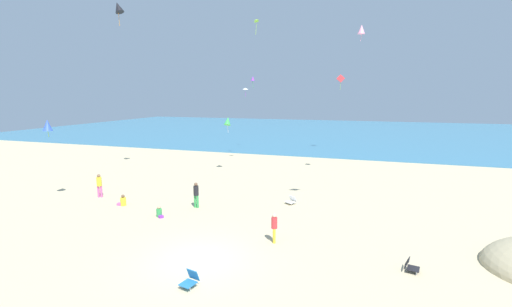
# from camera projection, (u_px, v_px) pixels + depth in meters

# --- Properties ---
(ground_plane) EXTENTS (120.00, 120.00, 0.00)m
(ground_plane) POSITION_uv_depth(u_px,v_px,m) (266.00, 196.00, 24.14)
(ground_plane) COLOR #C6B58C
(ocean_water) EXTENTS (120.00, 60.00, 0.05)m
(ocean_water) POSITION_uv_depth(u_px,v_px,m) (333.00, 131.00, 67.40)
(ocean_water) COLOR teal
(ocean_water) RESTS_ON ground_plane
(beach_chair_far_right) EXTENTS (0.63, 0.75, 0.62)m
(beach_chair_far_right) POSITION_uv_depth(u_px,v_px,m) (190.00, 279.00, 12.64)
(beach_chair_far_right) COLOR #2370B2
(beach_chair_far_right) RESTS_ON ground_plane
(beach_chair_far_left) EXTENTS (0.82, 0.81, 0.53)m
(beach_chair_far_left) POSITION_uv_depth(u_px,v_px,m) (291.00, 200.00, 22.31)
(beach_chair_far_left) COLOR white
(beach_chair_far_left) RESTS_ON ground_plane
(beach_chair_near_camera) EXTENTS (0.64, 0.61, 0.52)m
(beach_chair_near_camera) POSITION_uv_depth(u_px,v_px,m) (410.00, 266.00, 13.73)
(beach_chair_near_camera) COLOR black
(beach_chair_near_camera) RESTS_ON ground_plane
(person_0) EXTENTS (0.36, 0.36, 1.44)m
(person_0) POSITION_uv_depth(u_px,v_px,m) (274.00, 226.00, 16.35)
(person_0) COLOR yellow
(person_0) RESTS_ON ground_plane
(person_1) EXTENTS (0.34, 0.34, 1.61)m
(person_1) POSITION_uv_depth(u_px,v_px,m) (196.00, 193.00, 21.46)
(person_1) COLOR green
(person_1) RESTS_ON ground_plane
(person_2) EXTENTS (0.44, 0.44, 1.64)m
(person_2) POSITION_uv_depth(u_px,v_px,m) (99.00, 184.00, 23.64)
(person_2) COLOR #D8599E
(person_2) RESTS_ON ground_plane
(person_3) EXTENTS (0.61, 0.40, 0.72)m
(person_3) POSITION_uv_depth(u_px,v_px,m) (123.00, 201.00, 21.99)
(person_3) COLOR yellow
(person_3) RESTS_ON ground_plane
(person_4) EXTENTS (0.58, 0.51, 0.65)m
(person_4) POSITION_uv_depth(u_px,v_px,m) (159.00, 213.00, 19.92)
(person_4) COLOR green
(person_4) RESTS_ON ground_plane
(kite_black) EXTENTS (1.00, 0.78, 1.99)m
(kite_black) POSITION_uv_depth(u_px,v_px,m) (118.00, 7.00, 28.05)
(kite_black) COLOR black
(kite_pink) EXTENTS (0.64, 0.62, 1.23)m
(kite_pink) POSITION_uv_depth(u_px,v_px,m) (362.00, 29.00, 26.40)
(kite_pink) COLOR pink
(kite_purple) EXTENTS (0.67, 0.68, 1.45)m
(kite_purple) POSITION_uv_depth(u_px,v_px,m) (253.00, 79.00, 42.59)
(kite_purple) COLOR purple
(kite_red) EXTENTS (1.01, 0.33, 1.81)m
(kite_red) POSITION_uv_depth(u_px,v_px,m) (341.00, 79.00, 41.41)
(kite_red) COLOR red
(kite_white) EXTENTS (0.52, 0.48, 0.88)m
(kite_white) POSITION_uv_depth(u_px,v_px,m) (245.00, 89.00, 34.68)
(kite_white) COLOR white
(kite_green) EXTENTS (0.60, 0.81, 1.50)m
(kite_green) POSITION_uv_depth(u_px,v_px,m) (228.00, 121.00, 30.90)
(kite_green) COLOR green
(kite_lime) EXTENTS (0.53, 0.62, 1.45)m
(kite_lime) POSITION_uv_depth(u_px,v_px,m) (256.00, 21.00, 32.96)
(kite_lime) COLOR #99DB33
(kite_blue) EXTENTS (0.76, 0.79, 1.13)m
(kite_blue) POSITION_uv_depth(u_px,v_px,m) (47.00, 125.00, 22.02)
(kite_blue) COLOR blue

